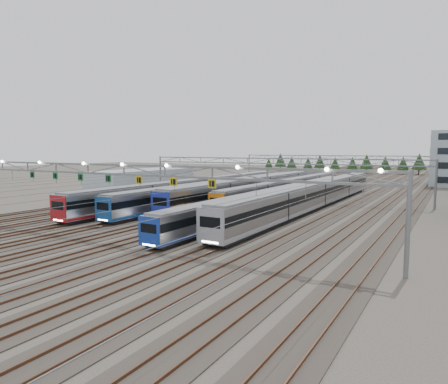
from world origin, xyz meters
The scene contains 13 objects.
ground centered at (0.00, 0.00, 0.00)m, with size 400.00×400.00×0.00m, color #47423A.
track_bed centered at (0.00, 100.00, 1.49)m, with size 54.00×260.00×5.42m.
train_a centered at (-11.25, 32.03, 2.18)m, with size 2.96×64.17×3.86m.
train_b centered at (-6.75, 31.40, 2.07)m, with size 2.80×56.80×3.64m.
train_c centered at (-2.25, 40.32, 2.28)m, with size 3.11×63.56×4.06m.
train_d centered at (2.25, 44.20, 1.98)m, with size 2.67×58.14×3.47m.
train_e centered at (6.75, 27.75, 1.89)m, with size 2.53×63.47×3.28m.
train_f centered at (11.25, 31.63, 2.25)m, with size 3.06×64.42×4.00m.
gantry_near centered at (-0.05, -0.12, 7.09)m, with size 56.36×0.61×8.08m.
gantry_mid centered at (0.00, 40.00, 6.39)m, with size 56.36×0.36×8.00m.
gantry_far centered at (0.00, 85.00, 6.39)m, with size 56.36×0.36×8.00m.
west_shed centered at (-37.86, 45.27, 2.25)m, with size 10.00×30.00×4.49m, color #9FB1BE.
treeline centered at (-0.90, 137.10, 4.23)m, with size 93.80×5.60×7.02m.
Camera 1 is at (30.93, -31.40, 9.40)m, focal length 32.00 mm.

